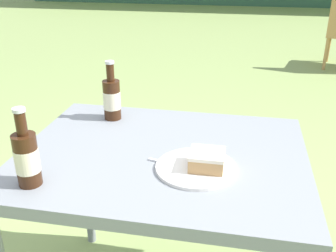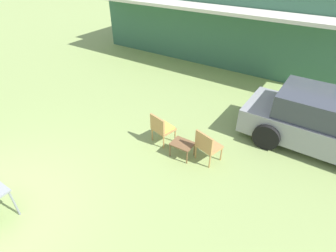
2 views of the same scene
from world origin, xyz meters
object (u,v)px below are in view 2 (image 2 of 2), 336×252
object	(u,v)px
wicker_chair_cushioned	(162,127)
wicker_chair_plain	(207,145)
parked_car	(331,125)
garden_side_table	(182,145)

from	to	relation	value
wicker_chair_cushioned	wicker_chair_plain	bearing A→B (deg)	-166.74
parked_car	wicker_chair_plain	world-z (taller)	parked_car
wicker_chair_cushioned	wicker_chair_plain	size ratio (longest dim) A/B	1.00
garden_side_table	wicker_chair_plain	bearing A→B (deg)	16.48
parked_car	wicker_chair_cushioned	bearing A→B (deg)	-148.86
wicker_chair_cushioned	wicker_chair_plain	xyz separation A→B (m)	(1.33, -0.02, 0.01)
garden_side_table	parked_car	bearing A→B (deg)	38.76
wicker_chair_cushioned	wicker_chair_plain	world-z (taller)	same
garden_side_table	wicker_chair_cushioned	bearing A→B (deg)	165.65
wicker_chair_plain	garden_side_table	world-z (taller)	wicker_chair_plain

